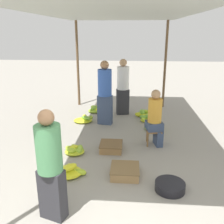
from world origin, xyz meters
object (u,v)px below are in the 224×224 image
banana_pile_left_1 (84,119)px  banana_pile_right_2 (144,114)px  vendor_foreground (50,165)px  banana_pile_left_3 (75,150)px  banana_pile_right_1 (146,119)px  banana_pile_right_0 (155,127)px  banana_pile_left_2 (96,109)px  crate_mid (111,147)px  shopper_walking_mid (105,92)px  vendor_seated (155,117)px  shopper_walking_far (123,86)px  crate_near (125,171)px  banana_pile_left_0 (69,171)px  stool (154,132)px  basin_black (170,186)px

banana_pile_left_1 → banana_pile_right_2: (1.68, 0.60, 0.01)m
vendor_foreground → banana_pile_left_3: size_ratio=3.13×
banana_pile_left_3 → banana_pile_right_1: bearing=52.0°
banana_pile_right_0 → banana_pile_right_2: size_ratio=0.97×
banana_pile_left_2 → crate_mid: (0.71, -2.63, -0.00)m
shopper_walking_mid → crate_mid: bearing=-79.5°
banana_pile_left_3 → banana_pile_right_1: 2.59m
vendor_seated → shopper_walking_far: shopper_walking_far is taller
banana_pile_left_3 → crate_near: (1.07, -0.77, 0.01)m
vendor_seated → banana_pile_right_0: vendor_seated is taller
banana_pile_left_0 → banana_pile_right_0: 2.81m
banana_pile_left_0 → crate_mid: (0.67, 1.00, 0.01)m
stool → banana_pile_right_1: stool is taller
banana_pile_right_0 → shopper_walking_mid: bearing=164.0°
vendor_foreground → crate_mid: vendor_foreground is taller
banana_pile_left_3 → crate_mid: bearing=14.5°
vendor_foreground → banana_pile_right_2: vendor_foreground is taller
banana_pile_right_1 → banana_pile_right_2: banana_pile_right_1 is taller
banana_pile_left_1 → crate_mid: size_ratio=1.14×
stool → banana_pile_left_0: stool is taller
vendor_seated → crate_near: (-0.62, -1.34, -0.56)m
banana_pile_left_3 → banana_pile_right_0: size_ratio=0.92×
banana_pile_left_1 → shopper_walking_far: size_ratio=0.32×
vendor_seated → banana_pile_right_2: (-0.15, 1.96, -0.57)m
vendor_seated → shopper_walking_far: 2.29m
banana_pile_left_2 → crate_near: size_ratio=0.90×
vendor_foreground → stool: bearing=57.7°
stool → crate_mid: bearing=-157.8°
banana_pile_right_0 → shopper_walking_mid: (-1.33, 0.38, 0.81)m
banana_pile_left_3 → crate_mid: (0.75, 0.19, 0.01)m
crate_mid → banana_pile_left_0: bearing=-123.6°
banana_pile_right_0 → banana_pile_right_1: size_ratio=1.24×
crate_mid → banana_pile_right_2: bearing=71.4°
banana_pile_left_1 → banana_pile_right_1: bearing=3.7°
banana_pile_left_0 → banana_pile_left_2: bearing=90.7°
vendor_foreground → crate_near: vendor_foreground is taller
banana_pile_left_2 → crate_near: banana_pile_left_2 is taller
crate_near → vendor_seated: bearing=65.2°
crate_mid → banana_pile_left_1: bearing=117.4°
basin_black → shopper_walking_mid: shopper_walking_mid is taller
banana_pile_left_2 → crate_near: 3.74m
banana_pile_left_0 → crate_near: size_ratio=1.26×
basin_black → banana_pile_right_2: bearing=94.1°
stool → shopper_walking_mid: shopper_walking_mid is taller
basin_black → banana_pile_right_2: 3.68m
banana_pile_left_1 → crate_near: banana_pile_left_1 is taller
basin_black → crate_mid: size_ratio=1.01×
banana_pile_left_1 → shopper_walking_far: (1.05, 0.77, 0.80)m
basin_black → crate_near: size_ratio=0.96×
basin_black → crate_mid: bearing=128.3°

